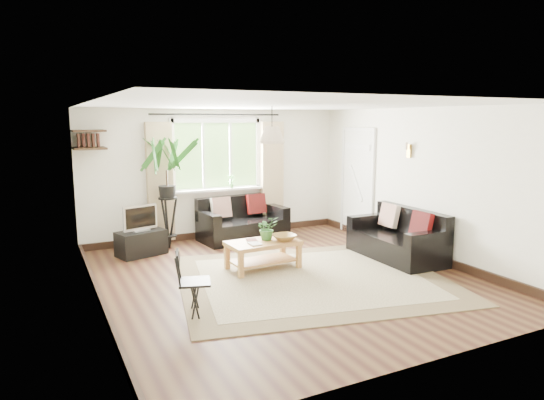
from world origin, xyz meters
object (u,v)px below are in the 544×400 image
sofa_back (243,220)px  palm_stand (167,193)px  tv_stand (141,243)px  sofa_right (396,235)px  coffee_table (263,255)px  folding_chair (195,283)px

sofa_back → palm_stand: bearing=173.3°
sofa_back → tv_stand: 1.94m
sofa_back → tv_stand: size_ratio=2.09×
sofa_right → coffee_table: 2.20m
tv_stand → folding_chair: 2.79m
coffee_table → folding_chair: bearing=-140.0°
sofa_back → folding_chair: (-1.88, -3.02, 0.00)m
tv_stand → sofa_back: bearing=-9.5°
palm_stand → sofa_right: bearing=-36.4°
sofa_back → folding_chair: bearing=-127.6°
folding_chair → tv_stand: bearing=17.2°
folding_chair → palm_stand: bearing=7.2°
tv_stand → coffee_table: bearing=-63.9°
sofa_back → sofa_right: 2.82m
coffee_table → tv_stand: (-1.47, 1.59, -0.01)m
sofa_right → folding_chair: sofa_right is taller
palm_stand → tv_stand: bearing=-153.4°
folding_chair → coffee_table: bearing=-33.7°
tv_stand → folding_chair: (0.04, -2.78, 0.17)m
coffee_table → palm_stand: bearing=116.9°
coffee_table → tv_stand: bearing=132.8°
folding_chair → sofa_right: bearing=-61.6°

